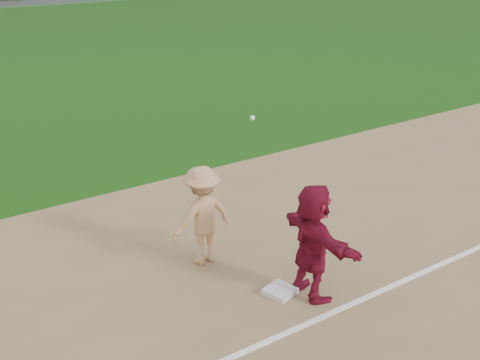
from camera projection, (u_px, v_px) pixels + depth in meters
ground at (295, 289)px, 9.20m from camera, size 160.00×160.00×0.00m
foul_line at (331, 313)px, 8.58m from camera, size 60.00×0.10×0.01m
first_base at (280, 291)px, 9.03m from camera, size 0.50×0.50×0.09m
base_runner at (313, 242)px, 8.70m from camera, size 0.64×1.69×1.79m
first_base_play at (202, 216)px, 9.63m from camera, size 1.14×0.97×2.55m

